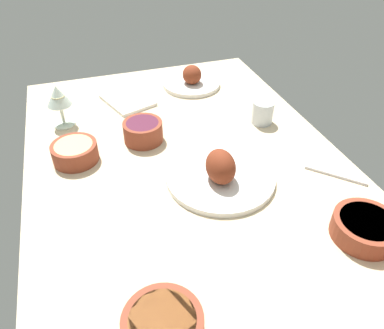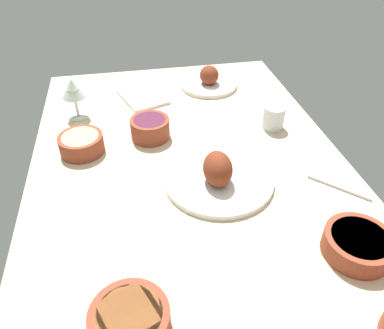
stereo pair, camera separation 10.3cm
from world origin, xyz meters
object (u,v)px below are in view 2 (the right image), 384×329
(plate_near_viewer, at_px, (209,81))
(folded_napkin, at_px, (143,97))
(water_tumbler, at_px, (274,117))
(bowl_pasta, at_px, (81,143))
(bowl_onions, at_px, (150,128))
(fork_loose, at_px, (339,187))
(bowl_soup, at_px, (130,321))
(wine_glass, at_px, (73,90))
(bowl_sauce, at_px, (358,244))
(plate_center_main, at_px, (218,176))

(plate_near_viewer, height_order, folded_napkin, plate_near_viewer)
(water_tumbler, distance_m, folded_napkin, 0.49)
(bowl_pasta, height_order, bowl_onions, bowl_onions)
(bowl_pasta, bearing_deg, fork_loose, 66.03)
(bowl_onions, height_order, water_tumbler, water_tumbler)
(folded_napkin, bearing_deg, bowl_soup, -6.27)
(wine_glass, bearing_deg, folded_napkin, 111.99)
(plate_near_viewer, relative_size, bowl_sauce, 1.49)
(folded_napkin, distance_m, fork_loose, 0.76)
(plate_center_main, xyz_separation_m, bowl_sauce, (0.28, 0.24, 0.00))
(plate_center_main, xyz_separation_m, bowl_soup, (0.37, -0.25, 0.00))
(bowl_soup, height_order, wine_glass, wine_glass)
(plate_near_viewer, height_order, bowl_soup, plate_near_viewer)
(bowl_sauce, height_order, folded_napkin, bowl_sauce)
(bowl_sauce, distance_m, water_tumbler, 0.52)
(plate_center_main, bearing_deg, bowl_soup, -34.73)
(bowl_soup, height_order, folded_napkin, bowl_soup)
(plate_center_main, xyz_separation_m, fork_loose, (0.08, 0.31, -0.02))
(water_tumbler, xyz_separation_m, fork_loose, (0.32, 0.07, -0.03))
(wine_glass, distance_m, fork_loose, 0.86)
(bowl_sauce, bearing_deg, bowl_onions, -143.81)
(water_tumbler, bearing_deg, fork_loose, 11.61)
(bowl_soup, relative_size, folded_napkin, 0.80)
(bowl_pasta, bearing_deg, plate_center_main, 59.25)
(plate_center_main, bearing_deg, bowl_onions, -148.70)
(bowl_onions, height_order, bowl_sauce, bowl_onions)
(plate_near_viewer, xyz_separation_m, folded_napkin, (0.05, -0.26, -0.02))
(plate_center_main, relative_size, bowl_onions, 2.45)
(bowl_pasta, height_order, water_tumbler, water_tumbler)
(bowl_onions, bearing_deg, fork_loose, 53.91)
(folded_napkin, bearing_deg, fork_loose, 37.82)
(plate_near_viewer, height_order, wine_glass, wine_glass)
(plate_near_viewer, relative_size, fork_loose, 1.33)
(plate_near_viewer, xyz_separation_m, bowl_pasta, (0.35, -0.47, 0.01))
(plate_center_main, relative_size, bowl_soup, 2.03)
(plate_center_main, distance_m, bowl_pasta, 0.42)
(wine_glass, bearing_deg, bowl_soup, 9.37)
(wine_glass, bearing_deg, bowl_onions, 53.57)
(plate_near_viewer, distance_m, folded_napkin, 0.27)
(bowl_soup, xyz_separation_m, folded_napkin, (-0.88, 0.10, -0.02))
(water_tumbler, height_order, fork_loose, water_tumbler)
(plate_near_viewer, relative_size, folded_napkin, 1.22)
(bowl_soup, xyz_separation_m, bowl_pasta, (-0.58, -0.11, 0.00))
(plate_near_viewer, distance_m, bowl_sauce, 0.86)
(wine_glass, bearing_deg, plate_center_main, 42.19)
(water_tumbler, bearing_deg, wine_glass, -106.70)
(bowl_onions, relative_size, folded_napkin, 0.66)
(plate_near_viewer, bearing_deg, fork_loose, 17.47)
(bowl_pasta, relative_size, bowl_onions, 1.08)
(bowl_pasta, xyz_separation_m, folded_napkin, (-0.30, 0.21, -0.02))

